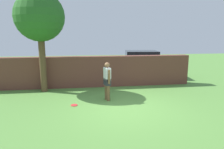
{
  "coord_description": "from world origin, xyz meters",
  "views": [
    {
      "loc": [
        -1.52,
        -7.12,
        2.75
      ],
      "look_at": [
        -0.28,
        1.61,
        1.0
      ],
      "focal_mm": 32.44,
      "sensor_mm": 36.0,
      "label": 1
    }
  ],
  "objects_px": {
    "person": "(107,79)",
    "frisbee_red": "(74,105)",
    "car": "(141,64)",
    "tree": "(40,18)"
  },
  "relations": [
    {
      "from": "person",
      "to": "frisbee_red",
      "type": "height_order",
      "value": "person"
    },
    {
      "from": "car",
      "to": "frisbee_red",
      "type": "distance_m",
      "value": 6.39
    },
    {
      "from": "tree",
      "to": "person",
      "type": "xyz_separation_m",
      "value": [
        2.91,
        -1.8,
        -2.62
      ]
    },
    {
      "from": "car",
      "to": "person",
      "type": "bearing_deg",
      "value": -115.19
    },
    {
      "from": "car",
      "to": "tree",
      "type": "bearing_deg",
      "value": -148.8
    },
    {
      "from": "frisbee_red",
      "to": "car",
      "type": "bearing_deg",
      "value": 49.52
    },
    {
      "from": "tree",
      "to": "frisbee_red",
      "type": "height_order",
      "value": "tree"
    },
    {
      "from": "person",
      "to": "car",
      "type": "bearing_deg",
      "value": 134.16
    },
    {
      "from": "person",
      "to": "frisbee_red",
      "type": "distance_m",
      "value": 1.71
    },
    {
      "from": "person",
      "to": "frisbee_red",
      "type": "xyz_separation_m",
      "value": [
        -1.38,
        -0.49,
        -0.89
      ]
    }
  ]
}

